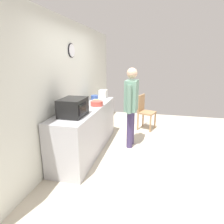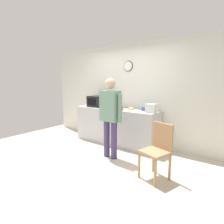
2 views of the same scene
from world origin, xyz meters
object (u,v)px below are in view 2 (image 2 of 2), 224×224
(microwave, at_px, (98,101))
(cereal_bowl, at_px, (118,108))
(person_standing, at_px, (110,112))
(sandwich_plate, at_px, (131,110))
(fork_utensil, at_px, (127,108))
(salad_bowl, at_px, (145,109))
(wooden_chair, at_px, (158,148))
(spoon_utensil, at_px, (115,107))
(toaster, at_px, (151,108))

(microwave, distance_m, cereal_bowl, 0.82)
(person_standing, bearing_deg, cereal_bowl, 111.25)
(sandwich_plate, bearing_deg, fork_utensil, 135.32)
(salad_bowl, distance_m, person_standing, 0.99)
(person_standing, relative_size, wooden_chair, 1.81)
(cereal_bowl, distance_m, fork_utensil, 0.41)
(sandwich_plate, height_order, fork_utensil, sandwich_plate)
(sandwich_plate, xyz_separation_m, spoon_utensil, (-0.68, 0.29, -0.02))
(spoon_utensil, bearing_deg, sandwich_plate, -22.97)
(spoon_utensil, distance_m, person_standing, 1.25)
(sandwich_plate, xyz_separation_m, cereal_bowl, (-0.30, -0.11, 0.03))
(sandwich_plate, bearing_deg, wooden_chair, -41.63)
(salad_bowl, bearing_deg, sandwich_plate, -155.62)
(microwave, bearing_deg, fork_utensil, 17.26)
(cereal_bowl, relative_size, spoon_utensil, 1.52)
(sandwich_plate, xyz_separation_m, toaster, (0.54, -0.01, 0.08))
(fork_utensil, bearing_deg, cereal_bowl, -89.68)
(sandwich_plate, distance_m, spoon_utensil, 0.73)
(salad_bowl, bearing_deg, wooden_chair, -54.68)
(cereal_bowl, bearing_deg, spoon_utensil, 133.77)
(microwave, bearing_deg, person_standing, -38.27)
(spoon_utensil, relative_size, person_standing, 0.10)
(spoon_utensil, relative_size, wooden_chair, 0.18)
(salad_bowl, relative_size, cereal_bowl, 0.65)
(microwave, xyz_separation_m, salad_bowl, (1.41, 0.09, -0.10))
(spoon_utensil, xyz_separation_m, person_standing, (0.64, -1.07, 0.05))
(spoon_utensil, distance_m, wooden_chair, 2.25)
(sandwich_plate, bearing_deg, person_standing, -92.43)
(toaster, relative_size, wooden_chair, 0.23)
(cereal_bowl, xyz_separation_m, fork_utensil, (-0.00, 0.40, -0.04))
(spoon_utensil, height_order, wooden_chair, spoon_utensil)
(salad_bowl, bearing_deg, toaster, -34.27)
(microwave, distance_m, spoon_utensil, 0.50)
(toaster, xyz_separation_m, fork_utensil, (-0.84, 0.31, -0.10))
(cereal_bowl, height_order, person_standing, person_standing)
(sandwich_plate, xyz_separation_m, person_standing, (-0.03, -0.79, 0.03))
(salad_bowl, xyz_separation_m, spoon_utensil, (-0.99, 0.14, -0.05))
(sandwich_plate, relative_size, wooden_chair, 0.27)
(microwave, bearing_deg, spoon_utensil, 29.57)
(salad_bowl, height_order, cereal_bowl, salad_bowl)
(person_standing, distance_m, wooden_chair, 1.27)
(sandwich_plate, bearing_deg, microwave, 177.41)
(cereal_bowl, xyz_separation_m, toaster, (0.83, 0.10, 0.05))
(microwave, xyz_separation_m, spoon_utensil, (0.42, 0.24, -0.15))
(cereal_bowl, distance_m, toaster, 0.84)
(salad_bowl, relative_size, wooden_chair, 0.18)
(microwave, height_order, toaster, microwave)
(fork_utensil, distance_m, person_standing, 1.12)
(microwave, height_order, person_standing, person_standing)
(sandwich_plate, distance_m, toaster, 0.54)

